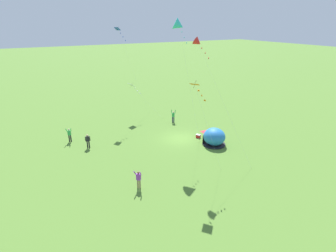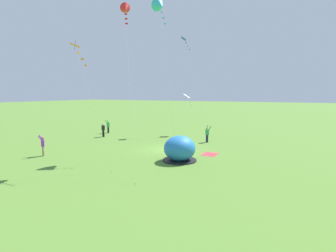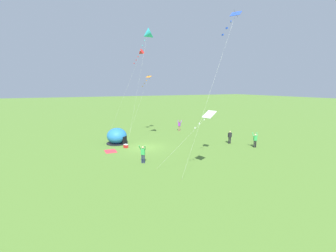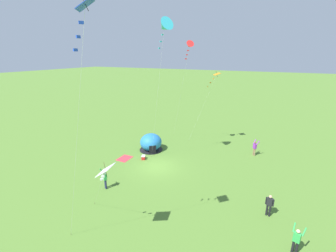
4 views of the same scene
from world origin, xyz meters
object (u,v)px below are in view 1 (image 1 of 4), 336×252
at_px(person_center_field, 88,140).
at_px(kite_orange, 197,89).
at_px(kite_blue, 120,33).
at_px(person_arms_raised, 139,179).
at_px(person_watching_sky, 173,116).
at_px(person_strolling, 69,134).
at_px(kite_white, 133,86).
at_px(kite_red, 198,43).
at_px(popup_tent, 214,137).
at_px(cooler_box, 198,136).
at_px(kite_cyan, 179,25).

height_order(person_center_field, kite_orange, kite_orange).
bearing_deg(kite_blue, person_arms_raised, 163.69).
bearing_deg(person_watching_sky, person_strolling, 88.66).
distance_m(kite_white, kite_red, 16.66).
bearing_deg(popup_tent, kite_blue, 22.00).
xyz_separation_m(person_center_field, person_arms_raised, (-10.44, -2.10, 0.03)).
xyz_separation_m(cooler_box, person_watching_sky, (6.36, 0.10, 0.78)).
height_order(cooler_box, person_strolling, person_strolling).
height_order(popup_tent, kite_red, kite_red).
bearing_deg(kite_cyan, kite_orange, 160.52).
xyz_separation_m(person_watching_sky, kite_orange, (-13.68, 5.54, 7.66)).
distance_m(person_center_field, person_arms_raised, 10.65).
bearing_deg(popup_tent, person_arms_raised, 109.12).
xyz_separation_m(popup_tent, kite_white, (13.45, 5.00, 4.01)).
bearing_deg(kite_white, person_arms_raised, 159.40).
height_order(cooler_box, kite_orange, kite_orange).
bearing_deg(person_strolling, kite_cyan, -118.15).
relative_size(person_watching_sky, kite_red, 0.15).
relative_size(person_center_field, person_arms_raised, 0.91).
bearing_deg(kite_white, person_center_field, 129.02).
height_order(person_strolling, kite_white, kite_white).
bearing_deg(kite_orange, cooler_box, -37.64).
relative_size(person_center_field, kite_red, 0.14).
bearing_deg(person_watching_sky, popup_tent, -176.07).
height_order(person_strolling, kite_cyan, kite_cyan).
height_order(person_center_field, kite_cyan, kite_cyan).
bearing_deg(person_strolling, kite_blue, -58.67).
xyz_separation_m(person_watching_sky, kite_blue, (5.96, 5.41, 11.48)).
distance_m(person_watching_sky, kite_white, 7.46).
bearing_deg(cooler_box, person_watching_sky, 0.93).
distance_m(popup_tent, person_center_field, 15.10).
distance_m(kite_white, kite_cyan, 13.65).
bearing_deg(kite_red, cooler_box, -40.50).
bearing_deg(kite_orange, person_center_field, 33.92).
bearing_deg(person_center_field, kite_orange, -146.08).
relative_size(popup_tent, person_arms_raised, 1.49).
distance_m(person_strolling, kite_white, 11.78).
bearing_deg(kite_red, kite_cyan, -7.91).
relative_size(popup_tent, person_center_field, 1.63).
relative_size(popup_tent, kite_red, 0.22).
distance_m(cooler_box, person_arms_raised, 12.89).
height_order(kite_white, kite_red, kite_red).
xyz_separation_m(popup_tent, person_strolling, (9.29, 15.26, 0.00)).
bearing_deg(kite_red, person_arms_raised, 107.98).
bearing_deg(person_strolling, person_center_field, -150.77).
relative_size(kite_white, kite_cyan, 0.39).
distance_m(popup_tent, person_watching_sky, 8.97).
distance_m(popup_tent, kite_blue, 19.76).
distance_m(kite_white, kite_blue, 7.67).
distance_m(person_arms_raised, kite_cyan, 16.55).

